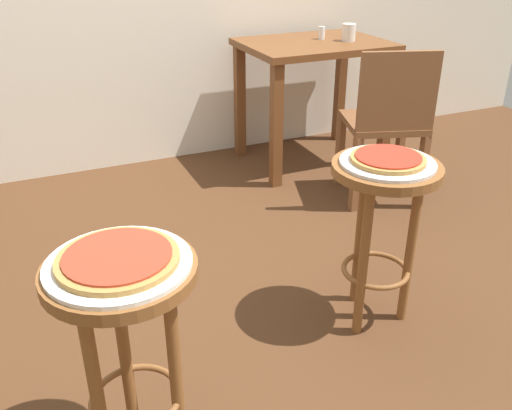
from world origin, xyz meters
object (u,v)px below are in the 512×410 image
stool_foreground (126,321)px  condiment_shaker (322,33)px  wooden_chair (387,120)px  serving_plate_foreground (119,264)px  dining_table (313,65)px  cup_near_edge (349,32)px  pizza_foreground (118,258)px  stool_middle (382,207)px  serving_plate_middle (388,163)px  pizza_middle (388,158)px

stool_foreground → condiment_shaker: bearing=49.0°
stool_foreground → wooden_chair: size_ratio=0.77×
serving_plate_foreground → dining_table: size_ratio=0.42×
dining_table → condiment_shaker: bearing=33.0°
stool_foreground → cup_near_edge: size_ratio=6.52×
stool_foreground → cup_near_edge: 2.50m
pizza_foreground → condiment_shaker: (1.62, 1.87, 0.13)m
stool_middle → wooden_chair: 1.08m
condiment_shaker → serving_plate_middle: bearing=-111.9°
stool_middle → cup_near_edge: bearing=62.8°
serving_plate_foreground → condiment_shaker: size_ratio=4.81×
condiment_shaker → dining_table: bearing=-147.0°
stool_foreground → dining_table: dining_table is taller
wooden_chair → cup_near_edge: bearing=79.0°
serving_plate_foreground → stool_foreground: bearing=0.0°
pizza_foreground → dining_table: (1.55, 1.82, -0.05)m
pizza_foreground → serving_plate_foreground: bearing=0.0°
serving_plate_middle → cup_near_edge: size_ratio=3.33×
serving_plate_foreground → cup_near_edge: (1.75, 1.75, 0.16)m
pizza_middle → condiment_shaker: (0.64, 1.60, 0.13)m
serving_plate_foreground → stool_middle: serving_plate_foreground is taller
pizza_foreground → wooden_chair: size_ratio=0.35×
cup_near_edge → condiment_shaker: size_ratio=1.33×
stool_foreground → cup_near_edge: (1.75, 1.75, 0.33)m
pizza_foreground → cup_near_edge: (1.75, 1.75, 0.14)m
pizza_middle → cup_near_edge: bearing=62.8°
serving_plate_foreground → serving_plate_middle: 1.02m
condiment_shaker → cup_near_edge: bearing=-43.8°
stool_foreground → serving_plate_foreground: (-0.00, 0.00, 0.17)m
stool_middle → pizza_middle: (0.00, 0.00, 0.19)m
pizza_middle → condiment_shaker: bearing=68.1°
pizza_foreground → stool_middle: bearing=15.3°
pizza_foreground → pizza_middle: size_ratio=1.16×
cup_near_edge → wooden_chair: 0.72m
serving_plate_middle → cup_near_edge: bearing=62.8°
serving_plate_foreground → serving_plate_middle: bearing=15.3°
dining_table → wooden_chair: 0.71m
serving_plate_middle → condiment_shaker: (0.64, 1.60, 0.14)m
pizza_middle → condiment_shaker: 1.73m
pizza_middle → cup_near_edge: (0.76, 1.48, 0.14)m
stool_foreground → serving_plate_middle: 1.03m
cup_near_edge → dining_table: bearing=161.1°
pizza_foreground → cup_near_edge: 2.48m
stool_middle → pizza_middle: size_ratio=2.51×
cup_near_edge → condiment_shaker: 0.17m
serving_plate_middle → wooden_chair: 1.09m
stool_foreground → cup_near_edge: bearing=45.1°
stool_foreground → stool_middle: same height
pizza_foreground → condiment_shaker: condiment_shaker is taller
stool_middle → cup_near_edge: 1.70m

